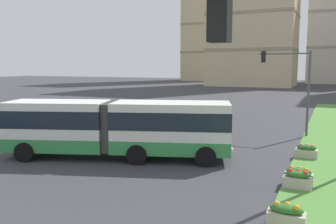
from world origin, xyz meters
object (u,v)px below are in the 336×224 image
Objects in this scene: flower_planter_3 at (298,179)px; apartment_tower_westcentre at (254,0)px; flower_planter_5 at (306,151)px; traffic_light_near_right at (121,160)px; articulated_bus at (118,127)px; traffic_light_far_right at (292,78)px; flower_planter_4 at (299,176)px; flower_planter_2 at (286,215)px.

apartment_tower_westcentre is (-17.25, 74.89, 20.46)m from flower_planter_3.
traffic_light_near_right is at bearing -91.33° from flower_planter_5.
flower_planter_3 is (9.11, -1.17, -1.23)m from articulated_bus.
flower_planter_3 is 12.71m from traffic_light_near_right.
traffic_light_near_right is at bearing -87.31° from traffic_light_far_right.
flower_planter_4 is at bearing -82.19° from traffic_light_far_right.
traffic_light_near_right reaches higher than traffic_light_far_right.
flower_planter_4 is at bearing 88.18° from traffic_light_near_right.
articulated_bus is at bearing 151.63° from flower_planter_2.
apartment_tower_westcentre is at bearing 100.96° from traffic_light_near_right.
traffic_light_far_right reaches higher than flower_planter_2.
flower_planter_5 is 0.19× the size of traffic_light_far_right.
flower_planter_2 and flower_planter_3 have the same top height.
flower_planter_4 is 79.12m from apartment_tower_westcentre.
flower_planter_5 is at bearing 90.00° from flower_planter_2.
articulated_bus is 9.27m from flower_planter_3.
flower_planter_4 is (9.11, -0.73, -1.23)m from articulated_bus.
articulated_bus is 16.11m from traffic_light_near_right.
flower_planter_3 is at bearing -90.00° from flower_planter_4.
flower_planter_2 is at bearing 87.27° from traffic_light_near_right.
apartment_tower_westcentre is (-17.25, 74.46, 20.46)m from flower_planter_4.
flower_planter_4 is (0.00, 4.19, 0.00)m from flower_planter_2.
flower_planter_3 is 12.08m from traffic_light_far_right.
flower_planter_4 is at bearing -4.59° from articulated_bus.
flower_planter_5 is (0.00, 4.69, 0.00)m from flower_planter_4.
apartment_tower_westcentre is (-8.14, 73.72, 19.23)m from articulated_bus.
flower_planter_4 is (0.00, 0.44, 0.00)m from flower_planter_3.
flower_planter_5 is (0.00, 8.88, 0.00)m from flower_planter_2.
apartment_tower_westcentre reaches higher than articulated_bus.
traffic_light_near_right is at bearing -79.04° from apartment_tower_westcentre.
traffic_light_far_right is 67.53m from apartment_tower_westcentre.
traffic_light_near_right is (8.71, -13.32, 2.48)m from articulated_bus.
flower_planter_3 is 1.00× the size of flower_planter_4.
traffic_light_near_right is at bearing -92.73° from flower_planter_2.
traffic_light_far_right reaches higher than flower_planter_5.
traffic_light_far_right is at bearing 95.67° from flower_planter_2.
articulated_bus reaches higher than flower_planter_3.
flower_planter_3 is at bearing 88.11° from traffic_light_near_right.
flower_planter_3 is 0.18× the size of traffic_light_near_right.
apartment_tower_westcentre is (-17.25, 78.64, 20.46)m from flower_planter_2.
articulated_bus reaches higher than flower_planter_5.
flower_planter_4 is at bearing -90.00° from flower_planter_5.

